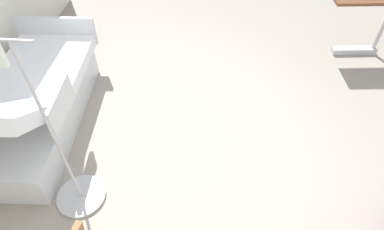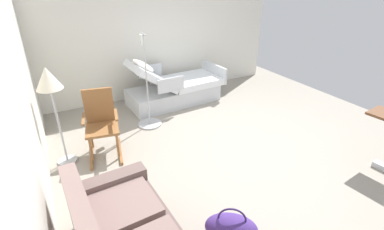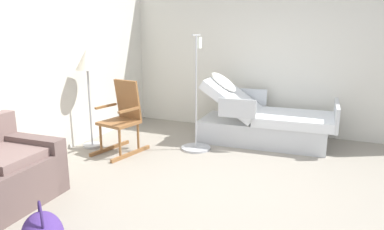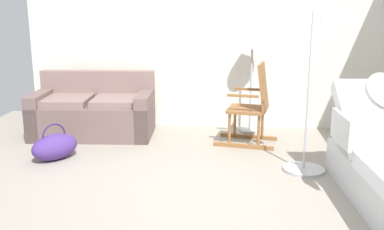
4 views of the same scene
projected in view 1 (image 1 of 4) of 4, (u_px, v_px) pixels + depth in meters
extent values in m
plane|color=gray|center=(209.00, 130.00, 3.60)|extent=(6.72, 6.72, 0.00)
cube|color=silver|center=(35.00, 114.00, 3.53)|extent=(0.99, 1.98, 0.35)
cube|color=white|center=(43.00, 68.00, 3.68)|extent=(0.98, 1.21, 0.14)
cube|color=silver|center=(61.00, 104.00, 2.98)|extent=(0.07, 0.56, 0.28)
cube|color=silver|center=(57.00, 31.00, 4.02)|extent=(0.95, 0.11, 0.36)
cylinder|color=black|center=(47.00, 186.00, 3.06)|extent=(0.10, 0.10, 0.10)
cylinder|color=black|center=(89.00, 76.00, 4.17)|extent=(0.10, 0.10, 0.10)
cylinder|color=black|center=(33.00, 75.00, 4.18)|extent=(0.10, 0.10, 0.10)
cube|color=#B2B5BA|center=(354.00, 50.00, 4.58)|extent=(0.61, 0.19, 0.08)
cylinder|color=black|center=(372.00, 51.00, 4.59)|extent=(0.07, 0.07, 0.06)
cylinder|color=black|center=(335.00, 51.00, 4.58)|extent=(0.07, 0.07, 0.06)
cylinder|color=#B2B5BA|center=(81.00, 196.00, 3.02)|extent=(0.44, 0.44, 0.03)
cylinder|color=#B2B5BA|center=(54.00, 137.00, 2.42)|extent=(0.02, 0.02, 1.65)
cube|color=#B2B5BA|center=(9.00, 40.00, 1.83)|extent=(0.28, 0.02, 0.02)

